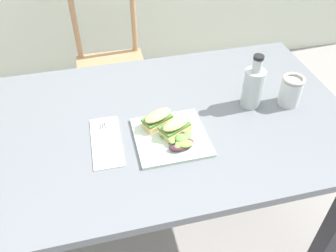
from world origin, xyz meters
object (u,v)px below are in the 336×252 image
at_px(plate_lunch, 171,137).
at_px(sandwich_half_front, 176,127).
at_px(fork_on_napkin, 105,137).
at_px(sandwich_half_back, 158,119).
at_px(dining_table, 155,144).
at_px(mason_jar_iced_tea, 290,92).
at_px(chair_wooden_far, 111,65).
at_px(bottle_cold_brew, 253,89).

height_order(plate_lunch, sandwich_half_front, sandwich_half_front).
xyz_separation_m(plate_lunch, fork_on_napkin, (-0.22, 0.05, 0.00)).
xyz_separation_m(sandwich_half_back, fork_on_napkin, (-0.19, -0.01, -0.03)).
height_order(dining_table, sandwich_half_front, sandwich_half_front).
xyz_separation_m(sandwich_half_back, mason_jar_iced_tea, (0.51, 0.02, 0.01)).
xyz_separation_m(chair_wooden_far, plate_lunch, (0.12, -0.99, 0.30)).
distance_m(sandwich_half_back, fork_on_napkin, 0.19).
bearing_deg(dining_table, plate_lunch, -69.85).
relative_size(dining_table, sandwich_half_front, 12.08).
bearing_deg(fork_on_napkin, sandwich_half_front, -9.72).
relative_size(plate_lunch, bottle_cold_brew, 1.15).
bearing_deg(chair_wooden_far, bottle_cold_brew, -62.89).
height_order(sandwich_half_front, fork_on_napkin, sandwich_half_front).
distance_m(dining_table, fork_on_napkin, 0.22).
relative_size(dining_table, bottle_cold_brew, 6.88).
height_order(sandwich_half_back, bottle_cold_brew, bottle_cold_brew).
height_order(plate_lunch, fork_on_napkin, plate_lunch).
bearing_deg(fork_on_napkin, chair_wooden_far, 83.88).
height_order(fork_on_napkin, bottle_cold_brew, bottle_cold_brew).
height_order(dining_table, sandwich_half_back, sandwich_half_back).
bearing_deg(dining_table, sandwich_half_front, -58.44).
distance_m(dining_table, mason_jar_iced_tea, 0.54).
distance_m(chair_wooden_far, sandwich_half_front, 1.04).
relative_size(dining_table, plate_lunch, 5.97).
relative_size(chair_wooden_far, bottle_cold_brew, 4.16).
relative_size(chair_wooden_far, mason_jar_iced_tea, 7.63).
xyz_separation_m(chair_wooden_far, mason_jar_iced_tea, (0.59, -0.91, 0.34)).
distance_m(sandwich_half_back, bottle_cold_brew, 0.37).
relative_size(dining_table, fork_on_napkin, 7.74).
bearing_deg(mason_jar_iced_tea, plate_lunch, -170.18).
xyz_separation_m(dining_table, sandwich_half_back, (0.01, -0.04, 0.16)).
distance_m(chair_wooden_far, fork_on_napkin, 0.99).
bearing_deg(plate_lunch, chair_wooden_far, 96.63).
height_order(sandwich_half_front, bottle_cold_brew, bottle_cold_brew).
distance_m(dining_table, sandwich_half_front, 0.19).
relative_size(fork_on_napkin, mason_jar_iced_tea, 1.63).
xyz_separation_m(plate_lunch, mason_jar_iced_tea, (0.48, 0.08, 0.05)).
bearing_deg(sandwich_half_front, dining_table, 121.56).
bearing_deg(mason_jar_iced_tea, dining_table, 177.83).
xyz_separation_m(chair_wooden_far, bottle_cold_brew, (0.45, -0.88, 0.36)).
bearing_deg(mason_jar_iced_tea, chair_wooden_far, 123.23).
bearing_deg(bottle_cold_brew, plate_lunch, -162.03).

